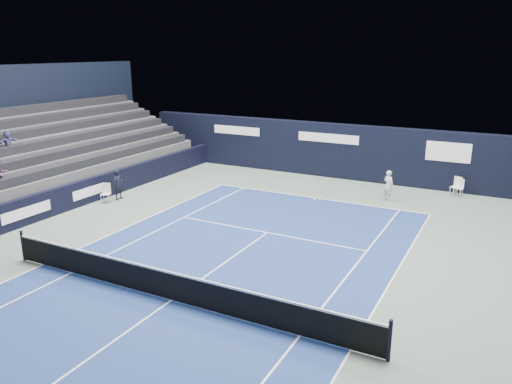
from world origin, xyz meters
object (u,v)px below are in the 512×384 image
(folding_chair_back_b, at_px, (459,186))
(line_judge_chair, at_px, (106,192))
(folding_chair_back_a, at_px, (457,183))
(tennis_net, at_px, (171,285))
(tennis_player, at_px, (388,185))

(folding_chair_back_b, height_order, line_judge_chair, line_judge_chair)
(folding_chair_back_a, xyz_separation_m, line_judge_chair, (-14.93, -9.16, -0.10))
(folding_chair_back_a, xyz_separation_m, tennis_net, (-6.14, -15.70, -0.13))
(tennis_net, relative_size, tennis_player, 8.57)
(folding_chair_back_b, relative_size, tennis_net, 0.07)
(folding_chair_back_a, relative_size, line_judge_chair, 1.02)
(folding_chair_back_b, distance_m, tennis_player, 3.86)
(folding_chair_back_a, height_order, line_judge_chair, folding_chair_back_a)
(folding_chair_back_a, distance_m, tennis_net, 16.86)
(tennis_player, bearing_deg, line_judge_chair, -150.90)
(folding_chair_back_a, bearing_deg, folding_chair_back_b, -11.28)
(line_judge_chair, height_order, tennis_net, tennis_net)
(line_judge_chair, relative_size, tennis_player, 0.63)
(line_judge_chair, distance_m, tennis_net, 10.96)
(line_judge_chair, bearing_deg, tennis_player, 4.92)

